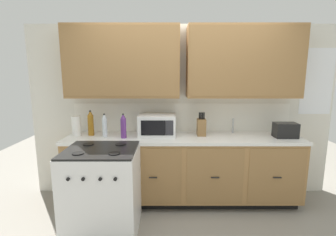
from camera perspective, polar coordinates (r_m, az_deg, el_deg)
ground_plane at (r=3.32m, az=3.70°, el=-21.08°), size 8.00×8.00×0.00m
wall_unit at (r=3.34m, az=3.54°, el=8.53°), size 4.22×0.40×2.37m
counter_run at (r=3.38m, az=3.51°, el=-11.60°), size 3.05×0.64×0.91m
stove_range at (r=2.89m, az=-14.79°, el=-15.87°), size 0.76×0.68×0.95m
microwave at (r=3.26m, az=-2.46°, el=-1.62°), size 0.48×0.37×0.28m
toaster at (r=3.50m, az=25.59°, el=-2.56°), size 0.28×0.18×0.19m
knife_block at (r=3.29m, az=7.79°, el=-2.06°), size 0.11×0.14×0.31m
sink_faucet at (r=3.53m, az=14.87°, el=-1.71°), size 0.02×0.02×0.20m
paper_towel_roll at (r=3.47m, az=-20.32°, el=-1.70°), size 0.12×0.12×0.26m
bottle_amber at (r=3.41m, az=-17.34°, el=-1.16°), size 0.08×0.08×0.33m
bottle_violet at (r=3.17m, az=-10.18°, el=-1.88°), size 0.07×0.07×0.31m
bottle_clear at (r=3.29m, az=-14.35°, el=-1.70°), size 0.06×0.06×0.30m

